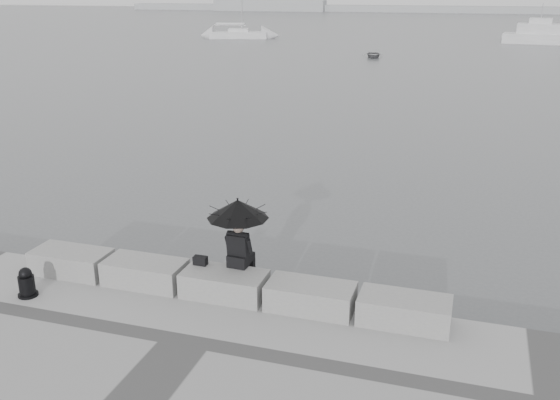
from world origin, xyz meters
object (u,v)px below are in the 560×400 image
(seated_person, at_px, (238,217))
(dinghy, at_px, (373,55))
(mooring_bollard, at_px, (27,284))
(motor_cruiser, at_px, (548,36))
(sailboat_left, at_px, (239,34))

(seated_person, relative_size, dinghy, 0.51)
(seated_person, xyz_separation_m, dinghy, (-5.26, 47.57, -1.78))
(mooring_bollard, relative_size, dinghy, 0.22)
(seated_person, distance_m, dinghy, 47.89)
(dinghy, bearing_deg, motor_cruiser, 36.06)
(mooring_bollard, relative_size, sailboat_left, 0.05)
(sailboat_left, xyz_separation_m, motor_cruiser, (36.07, 2.76, 0.36))
(mooring_bollard, distance_m, motor_cruiser, 70.50)
(sailboat_left, bearing_deg, mooring_bollard, -87.20)
(mooring_bollard, height_order, sailboat_left, sailboat_left)
(mooring_bollard, relative_size, motor_cruiser, 0.06)
(seated_person, distance_m, motor_cruiser, 68.33)
(seated_person, distance_m, mooring_bollard, 4.24)
(mooring_bollard, xyz_separation_m, motor_cruiser, (14.84, 68.92, 0.14))
(motor_cruiser, bearing_deg, sailboat_left, -169.16)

